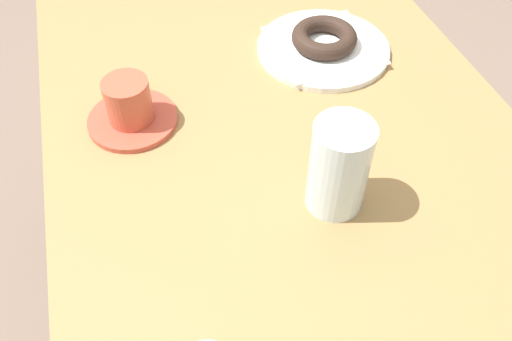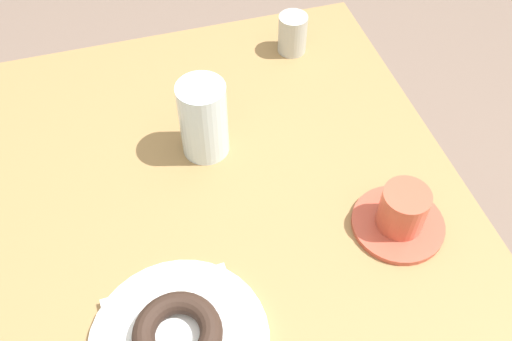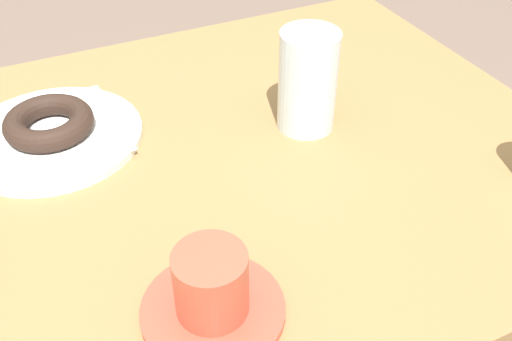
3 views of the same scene
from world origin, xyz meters
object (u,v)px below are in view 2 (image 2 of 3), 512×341
(coffee_cup, at_px, (401,214))
(donut_chocolate_ring, at_px, (177,334))
(plate_chocolate_ring, at_px, (179,341))
(water_glass, at_px, (203,119))
(sugar_jar, at_px, (292,34))

(coffee_cup, bearing_deg, donut_chocolate_ring, 104.04)
(plate_chocolate_ring, height_order, donut_chocolate_ring, donut_chocolate_ring)
(water_glass, xyz_separation_m, coffee_cup, (-0.24, -0.24, -0.04))
(water_glass, xyz_separation_m, sugar_jar, (0.21, -0.22, -0.03))
(water_glass, relative_size, sugar_jar, 1.76)
(water_glass, bearing_deg, donut_chocolate_ring, 161.06)
(plate_chocolate_ring, distance_m, coffee_cup, 0.37)
(coffee_cup, xyz_separation_m, sugar_jar, (0.44, 0.02, 0.01))
(plate_chocolate_ring, relative_size, sugar_jar, 3.03)
(plate_chocolate_ring, distance_m, sugar_jar, 0.63)
(plate_chocolate_ring, xyz_separation_m, water_glass, (0.32, -0.11, 0.06))
(plate_chocolate_ring, bearing_deg, donut_chocolate_ring, 0.00)
(plate_chocolate_ring, bearing_deg, coffee_cup, -75.96)
(water_glass, height_order, sugar_jar, water_glass)
(donut_chocolate_ring, height_order, coffee_cup, coffee_cup)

